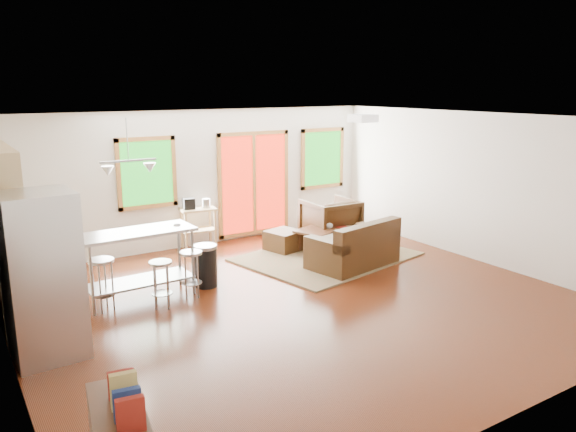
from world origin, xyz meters
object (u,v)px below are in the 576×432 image
island (138,252)px  kitchen_cart (197,214)px  armchair (330,219)px  loveseat (355,249)px  rug (327,257)px  coffee_table (323,231)px  refrigerator (44,276)px  ottoman (284,241)px

island → kitchen_cart: bearing=47.9°
armchair → loveseat: bearing=70.9°
rug → kitchen_cart: (-1.75, 1.76, 0.67)m
loveseat → coffee_table: (0.16, 1.15, 0.04)m
rug → loveseat: 0.76m
loveseat → kitchen_cart: 3.08m
loveseat → coffee_table: size_ratio=1.38×
island → kitchen_cart: size_ratio=1.64×
loveseat → island: size_ratio=1.02×
rug → refrigerator: 5.19m
loveseat → island: 3.62m
armchair → ottoman: bearing=2.8°
ottoman → kitchen_cart: 1.72m
rug → refrigerator: size_ratio=1.52×
armchair → refrigerator: refrigerator is taller
rug → loveseat: loveseat is taller
refrigerator → kitchen_cart: bearing=41.1°
coffee_table → kitchen_cart: 2.39m
island → kitchen_cart: (1.75, 1.93, -0.02)m
rug → coffee_table: coffee_table is taller
ottoman → island: (-3.06, -0.94, 0.51)m
loveseat → ottoman: size_ratio=2.86×
loveseat → refrigerator: size_ratio=0.87×
armchair → coffee_table: bearing=40.0°
ottoman → kitchen_cart: bearing=142.8°
coffee_table → kitchen_cart: bearing=146.5°
armchair → kitchen_cart: size_ratio=0.97×
loveseat → coffee_table: bearing=71.5°
rug → island: 3.56m
coffee_table → refrigerator: refrigerator is taller
kitchen_cart → island: bearing=-132.1°
armchair → island: size_ratio=0.59×
refrigerator → island: refrigerator is taller
coffee_table → refrigerator: 5.49m
armchair → ottoman: (-1.08, -0.01, -0.29)m
rug → coffee_table: (0.23, 0.45, 0.35)m
loveseat → armchair: size_ratio=1.72×
loveseat → coffee_table: 1.16m
refrigerator → kitchen_cart: 4.45m
ottoman → rug: bearing=-60.4°
loveseat → island: (-3.57, 0.52, 0.38)m
rug → armchair: (0.64, 0.77, 0.47)m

